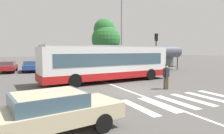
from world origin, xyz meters
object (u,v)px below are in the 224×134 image
parked_car_charcoal (109,63)px  twin_arm_street_lamp (122,22)px  parked_car_blue (31,66)px  traffic_light_far_corner (156,46)px  pedestrian_crossing_street (166,75)px  parked_car_black (91,64)px  parked_car_silver (54,65)px  parked_car_red (7,66)px  foreground_sedan (51,111)px  city_transit_bus (107,63)px  parked_car_champagne (74,64)px  bus_stop_shelter (166,52)px  background_tree_right (106,36)px

parked_car_charcoal → twin_arm_street_lamp: 7.34m
parked_car_blue → traffic_light_far_corner: size_ratio=0.99×
pedestrian_crossing_street → parked_car_charcoal: size_ratio=0.37×
parked_car_black → parked_car_charcoal: 2.73m
parked_car_silver → twin_arm_street_lamp: bearing=-34.3°
pedestrian_crossing_street → parked_car_red: 19.27m
foreground_sedan → traffic_light_far_corner: size_ratio=1.02×
traffic_light_far_corner → city_transit_bus: bearing=-153.0°
city_transit_bus → parked_car_champagne: city_transit_bus is taller
city_transit_bus → parked_car_charcoal: (5.32, 11.48, -0.82)m
city_transit_bus → twin_arm_street_lamp: size_ratio=1.14×
parked_car_silver → twin_arm_street_lamp: 10.42m
bus_stop_shelter → background_tree_right: 10.95m
parked_car_red → parked_car_silver: bearing=-0.5°
traffic_light_far_corner → twin_arm_street_lamp: size_ratio=0.46×
parked_car_silver → foreground_sedan: bearing=-99.3°
parked_car_charcoal → bus_stop_shelter: 8.35m
city_transit_bus → parked_car_charcoal: size_ratio=2.46×
parked_car_blue → parked_car_silver: (2.79, 0.20, 0.00)m
foreground_sedan → parked_car_charcoal: same height
parked_car_champagne → twin_arm_street_lamp: 8.70m
pedestrian_crossing_street → parked_car_champagne: pedestrian_crossing_street is taller
parked_car_red → city_transit_bus: bearing=-55.2°
parked_car_silver → parked_car_black: 5.22m
twin_arm_street_lamp → foreground_sedan: bearing=-124.8°
parked_car_red → bus_stop_shelter: bearing=-16.9°
pedestrian_crossing_street → parked_car_champagne: size_ratio=0.37×
foreground_sedan → parked_car_charcoal: size_ratio=1.01×
parked_car_champagne → parked_car_blue: bearing=-178.0°
parked_car_red → parked_car_black: 10.61m
parked_car_blue → bus_stop_shelter: bearing=-18.6°
parked_car_blue → parked_car_charcoal: bearing=1.0°
foreground_sedan → bus_stop_shelter: bus_stop_shelter is taller
foreground_sedan → parked_car_blue: bearing=88.4°
parked_car_blue → parked_car_black: bearing=0.9°
parked_car_champagne → twin_arm_street_lamp: bearing=-47.0°
city_transit_bus → twin_arm_street_lamp: bearing=53.4°
parked_car_black → parked_car_charcoal: size_ratio=0.98×
parked_car_champagne → parked_car_charcoal: size_ratio=1.00×
parked_car_black → traffic_light_far_corner: size_ratio=0.98×
parked_car_blue → parked_car_charcoal: size_ratio=0.98×
foreground_sedan → background_tree_right: background_tree_right is taller
background_tree_right → parked_car_blue: bearing=-161.3°
city_transit_bus → bus_stop_shelter: size_ratio=2.77×
bus_stop_shelter → parked_car_red: bearing=163.1°
parked_car_silver → parked_car_charcoal: (7.95, -0.01, 0.00)m
parked_car_charcoal → twin_arm_street_lamp: bearing=-96.1°
parked_car_red → traffic_light_far_corner: 18.05m
parked_car_blue → parked_car_charcoal: same height
traffic_light_far_corner → foreground_sedan: bearing=-137.2°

